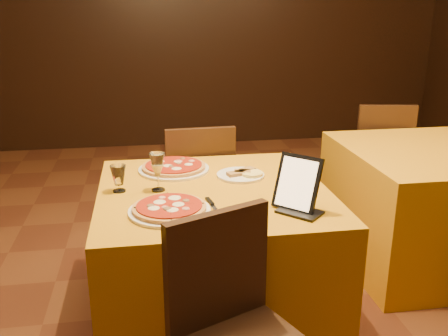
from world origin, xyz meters
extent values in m
cube|color=#5E2D19|center=(0.00, 0.00, -0.01)|extent=(6.00, 7.00, 0.01)
cube|color=black|center=(0.00, 3.50, 1.40)|extent=(6.00, 0.01, 2.80)
cube|color=#C1800C|center=(-0.23, -0.11, 0.38)|extent=(1.10, 1.10, 0.75)
cube|color=#C8840C|center=(1.24, 0.36, 0.38)|extent=(1.10, 1.10, 0.75)
cylinder|color=white|center=(-0.46, -0.37, 0.76)|extent=(0.35, 0.35, 0.01)
cylinder|color=#AD4C23|center=(-0.46, -0.37, 0.77)|extent=(0.32, 0.32, 0.02)
cylinder|color=white|center=(-0.40, 0.20, 0.76)|extent=(0.38, 0.38, 0.01)
cylinder|color=#AD4C23|center=(-0.40, 0.20, 0.77)|extent=(0.34, 0.34, 0.02)
cylinder|color=white|center=(-0.06, 0.05, 0.76)|extent=(0.25, 0.25, 0.01)
cylinder|color=olive|center=(-0.06, 0.05, 0.77)|extent=(0.15, 0.15, 0.02)
cube|color=black|center=(0.09, -0.42, 0.87)|extent=(0.21, 0.21, 0.24)
cube|color=#A5A6AC|center=(-0.26, -0.38, 0.75)|extent=(0.06, 0.24, 0.01)
cube|color=#ADACB3|center=(-0.59, -0.35, 0.75)|extent=(0.05, 0.18, 0.01)
cube|color=#A3A4AA|center=(-0.25, 0.25, 0.75)|extent=(0.05, 0.17, 0.01)
camera|label=1|loc=(-0.54, -2.36, 1.59)|focal=40.00mm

